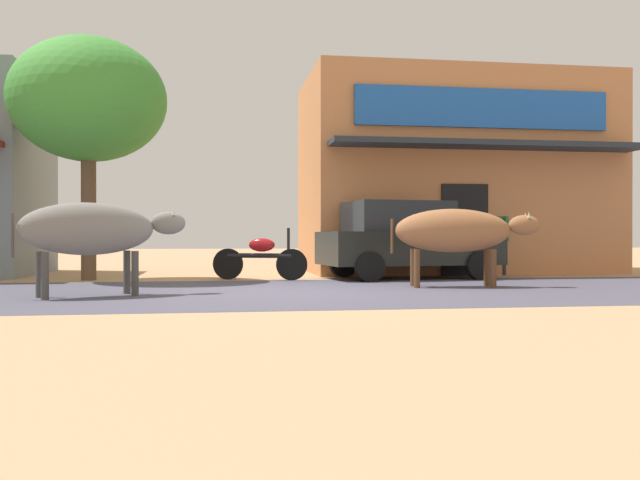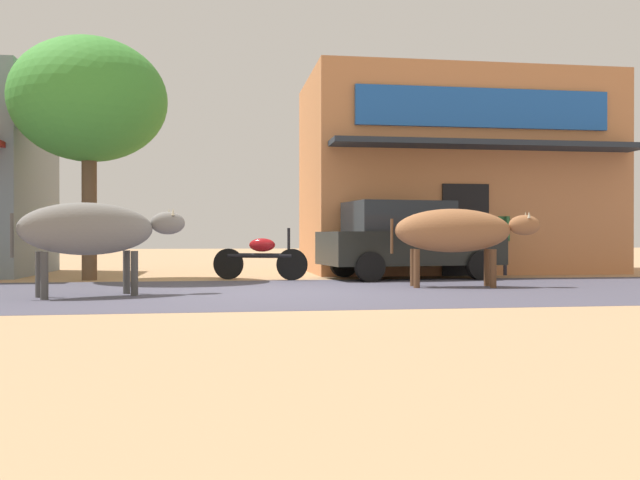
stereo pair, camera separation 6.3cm
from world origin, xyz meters
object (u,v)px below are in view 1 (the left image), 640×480
Objects in this scene: roadside_tree at (88,101)px; parked_motorcycle at (261,257)px; parked_hatchback_car at (406,239)px; pedestrian_by_shop at (502,235)px; cow_near_brown at (93,230)px; cow_far_dark at (456,231)px.

roadside_tree is 4.78m from parked_motorcycle.
parked_hatchback_car reaches higher than pedestrian_by_shop.
parked_hatchback_car is 3.12m from parked_motorcycle.
cow_near_brown reaches higher than parked_motorcycle.
cow_near_brown is (-2.75, -3.58, 0.52)m from parked_motorcycle.
parked_hatchback_car is at bearing 94.52° from cow_far_dark.
parked_motorcycle is at bearing 52.48° from cow_near_brown.
parked_hatchback_car is at bearing -3.55° from roadside_tree.
parked_motorcycle is 4.54m from cow_near_brown.
cow_far_dark is at bearing -37.42° from parked_motorcycle.
cow_near_brown is at bearing -148.28° from parked_hatchback_car.
pedestrian_by_shop is at bearing 28.33° from cow_near_brown.
roadside_tree is 7.21m from parked_hatchback_car.
roadside_tree is 7.91m from cow_far_dark.
pedestrian_by_shop is (8.43, 4.54, -0.08)m from cow_near_brown.
roadside_tree is at bearing 156.39° from cow_far_dark.
roadside_tree reaches higher than cow_far_dark.
pedestrian_by_shop is (5.68, 0.97, 0.45)m from parked_motorcycle.
pedestrian_by_shop reaches higher than cow_far_dark.
roadside_tree is 1.27× the size of parked_hatchback_car.
cow_near_brown is 6.14m from cow_far_dark.
parked_motorcycle is at bearing -179.30° from parked_hatchback_car.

